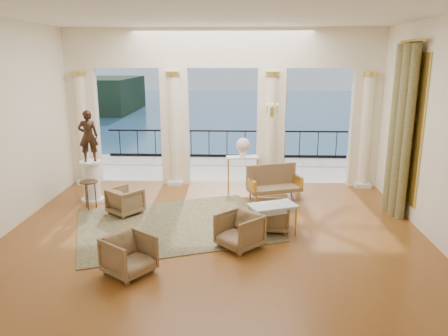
{
  "coord_description": "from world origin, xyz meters",
  "views": [
    {
      "loc": [
        0.57,
        -8.8,
        3.72
      ],
      "look_at": [
        0.17,
        0.6,
        1.31
      ],
      "focal_mm": 35.0,
      "sensor_mm": 36.0,
      "label": 1
    }
  ],
  "objects_px": {
    "armchair_a": "(129,253)",
    "settee": "(273,183)",
    "armchair_c": "(272,214)",
    "armchair_d": "(125,200)",
    "side_table": "(89,185)",
    "armchair_b": "(239,229)",
    "statue": "(88,136)",
    "game_table": "(273,208)",
    "pedestal": "(92,182)",
    "console_table": "(243,162)"
  },
  "relations": [
    {
      "from": "armchair_a",
      "to": "settee",
      "type": "relative_size",
      "value": 0.51
    },
    {
      "from": "armchair_c",
      "to": "armchair_d",
      "type": "bearing_deg",
      "value": -99.29
    },
    {
      "from": "armchair_a",
      "to": "armchair_d",
      "type": "relative_size",
      "value": 1.07
    },
    {
      "from": "armchair_a",
      "to": "side_table",
      "type": "xyz_separation_m",
      "value": [
        -1.83,
        3.3,
        0.23
      ]
    },
    {
      "from": "armchair_b",
      "to": "statue",
      "type": "bearing_deg",
      "value": -170.02
    },
    {
      "from": "armchair_d",
      "to": "armchair_b",
      "type": "bearing_deg",
      "value": -174.81
    },
    {
      "from": "armchair_a",
      "to": "game_table",
      "type": "height_order",
      "value": "armchair_a"
    },
    {
      "from": "settee",
      "to": "side_table",
      "type": "bearing_deg",
      "value": 173.39
    },
    {
      "from": "armchair_b",
      "to": "armchair_d",
      "type": "height_order",
      "value": "armchair_b"
    },
    {
      "from": "pedestal",
      "to": "side_table",
      "type": "height_order",
      "value": "pedestal"
    },
    {
      "from": "armchair_a",
      "to": "console_table",
      "type": "distance_m",
      "value": 5.78
    },
    {
      "from": "armchair_c",
      "to": "armchair_d",
      "type": "height_order",
      "value": "armchair_c"
    },
    {
      "from": "game_table",
      "to": "side_table",
      "type": "height_order",
      "value": "side_table"
    },
    {
      "from": "armchair_d",
      "to": "side_table",
      "type": "xyz_separation_m",
      "value": [
        -0.99,
        0.32,
        0.26
      ]
    },
    {
      "from": "side_table",
      "to": "game_table",
      "type": "bearing_deg",
      "value": -18.04
    },
    {
      "from": "armchair_b",
      "to": "pedestal",
      "type": "height_order",
      "value": "pedestal"
    },
    {
      "from": "armchair_c",
      "to": "console_table",
      "type": "relative_size",
      "value": 0.74
    },
    {
      "from": "statue",
      "to": "settee",
      "type": "bearing_deg",
      "value": 169.51
    },
    {
      "from": "armchair_a",
      "to": "settee",
      "type": "height_order",
      "value": "settee"
    },
    {
      "from": "armchair_d",
      "to": "game_table",
      "type": "bearing_deg",
      "value": -159.7
    },
    {
      "from": "armchair_c",
      "to": "side_table",
      "type": "relative_size",
      "value": 1.02
    },
    {
      "from": "settee",
      "to": "side_table",
      "type": "xyz_separation_m",
      "value": [
        -4.63,
        -0.97,
        0.16
      ]
    },
    {
      "from": "armchair_c",
      "to": "game_table",
      "type": "height_order",
      "value": "armchair_c"
    },
    {
      "from": "console_table",
      "to": "statue",
      "type": "bearing_deg",
      "value": -168.47
    },
    {
      "from": "armchair_b",
      "to": "console_table",
      "type": "bearing_deg",
      "value": 134.08
    },
    {
      "from": "armchair_b",
      "to": "armchair_c",
      "type": "relative_size",
      "value": 1.06
    },
    {
      "from": "armchair_c",
      "to": "console_table",
      "type": "xyz_separation_m",
      "value": [
        -0.65,
        3.31,
        0.38
      ]
    },
    {
      "from": "game_table",
      "to": "statue",
      "type": "height_order",
      "value": "statue"
    },
    {
      "from": "side_table",
      "to": "armchair_a",
      "type": "bearing_deg",
      "value": -60.91
    },
    {
      "from": "armchair_d",
      "to": "pedestal",
      "type": "xyz_separation_m",
      "value": [
        -1.12,
        0.91,
        0.16
      ]
    },
    {
      "from": "armchair_a",
      "to": "armchair_c",
      "type": "relative_size",
      "value": 1.05
    },
    {
      "from": "game_table",
      "to": "armchair_a",
      "type": "bearing_deg",
      "value": -167.2
    },
    {
      "from": "game_table",
      "to": "console_table",
      "type": "height_order",
      "value": "console_table"
    },
    {
      "from": "settee",
      "to": "console_table",
      "type": "distance_m",
      "value": 1.44
    },
    {
      "from": "armchair_a",
      "to": "armchair_b",
      "type": "bearing_deg",
      "value": -22.19
    },
    {
      "from": "console_table",
      "to": "side_table",
      "type": "relative_size",
      "value": 1.39
    },
    {
      "from": "console_table",
      "to": "side_table",
      "type": "distance_m",
      "value": 4.37
    },
    {
      "from": "side_table",
      "to": "settee",
      "type": "bearing_deg",
      "value": 11.77
    },
    {
      "from": "armchair_c",
      "to": "statue",
      "type": "xyz_separation_m",
      "value": [
        -4.61,
        1.78,
        1.38
      ]
    },
    {
      "from": "armchair_d",
      "to": "settee",
      "type": "xyz_separation_m",
      "value": [
        3.65,
        1.28,
        0.1
      ]
    },
    {
      "from": "pedestal",
      "to": "console_table",
      "type": "relative_size",
      "value": 1.09
    },
    {
      "from": "game_table",
      "to": "console_table",
      "type": "relative_size",
      "value": 1.12
    },
    {
      "from": "armchair_a",
      "to": "statue",
      "type": "relative_size",
      "value": 0.58
    },
    {
      "from": "statue",
      "to": "console_table",
      "type": "height_order",
      "value": "statue"
    },
    {
      "from": "game_table",
      "to": "side_table",
      "type": "xyz_separation_m",
      "value": [
        -4.46,
        1.45,
        0.01
      ]
    },
    {
      "from": "armchair_c",
      "to": "console_table",
      "type": "bearing_deg",
      "value": -164.12
    },
    {
      "from": "armchair_b",
      "to": "armchair_d",
      "type": "bearing_deg",
      "value": -168.24
    },
    {
      "from": "armchair_b",
      "to": "armchair_c",
      "type": "distance_m",
      "value": 1.18
    },
    {
      "from": "armchair_a",
      "to": "console_table",
      "type": "relative_size",
      "value": 0.77
    },
    {
      "from": "game_table",
      "to": "pedestal",
      "type": "xyz_separation_m",
      "value": [
        -4.59,
        2.04,
        -0.08
      ]
    }
  ]
}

